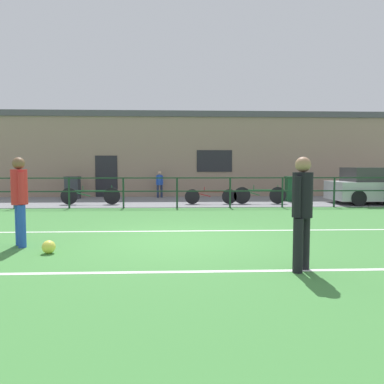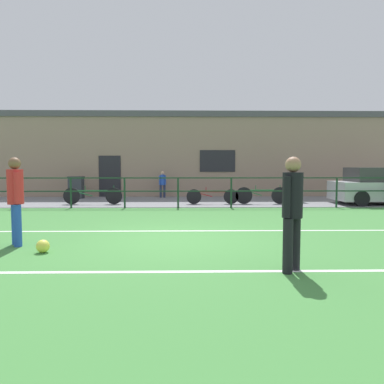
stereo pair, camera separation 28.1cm
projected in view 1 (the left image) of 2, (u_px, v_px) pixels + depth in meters
The scene contains 16 objects.
ground at pixel (178, 240), 7.88m from camera, with size 60.00×44.00×0.04m, color #42843D.
field_line_touchline at pixel (177, 231), 8.91m from camera, with size 36.00×0.11×0.00m, color white.
field_line_hash at pixel (178, 272), 5.46m from camera, with size 36.00×0.11×0.00m, color white.
pavement_strip at pixel (177, 201), 16.35m from camera, with size 48.00×5.00×0.02m, color slate.
perimeter_fence at pixel (177, 188), 13.81m from camera, with size 36.07×0.07×1.15m.
clubhouse_facade at pixel (177, 155), 19.89m from camera, with size 28.00×2.56×4.36m.
player_goalkeeper at pixel (302, 207), 5.46m from camera, with size 0.35×0.38×1.70m.
player_winger at pixel (20, 196), 7.15m from camera, with size 0.31×0.42×1.74m.
soccer_ball_match at pixel (49, 247), 6.61m from camera, with size 0.24×0.24×0.24m, color #E5E04C.
spectator_child at pixel (160, 183), 18.19m from camera, with size 0.34×0.23×1.30m.
parked_car_red at pixel (380, 186), 15.28m from camera, with size 4.11×1.94×1.49m.
bicycle_parked_0 at pixel (90, 196), 14.89m from camera, with size 2.39×0.04×0.77m.
bicycle_parked_1 at pixel (211, 196), 15.09m from camera, with size 2.13×0.04×0.71m.
bicycle_parked_2 at pixel (260, 195), 15.18m from camera, with size 2.17×0.04×0.78m.
trash_bin_0 at pixel (292, 189), 16.25m from camera, with size 0.60×0.51×1.10m.
trash_bin_1 at pixel (73, 187), 17.61m from camera, with size 0.68×0.58×1.06m.
Camera 1 is at (-0.02, -7.80, 1.56)m, focal length 34.54 mm.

